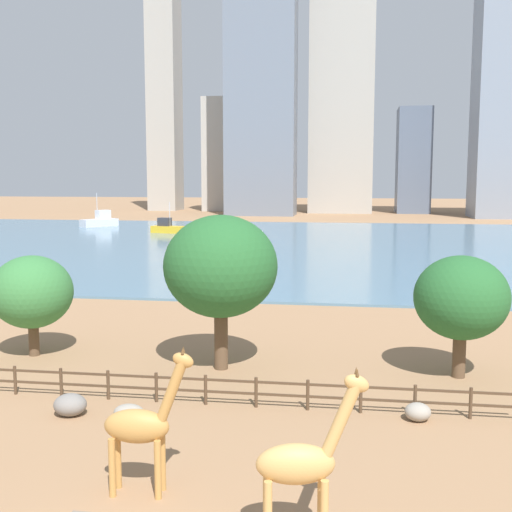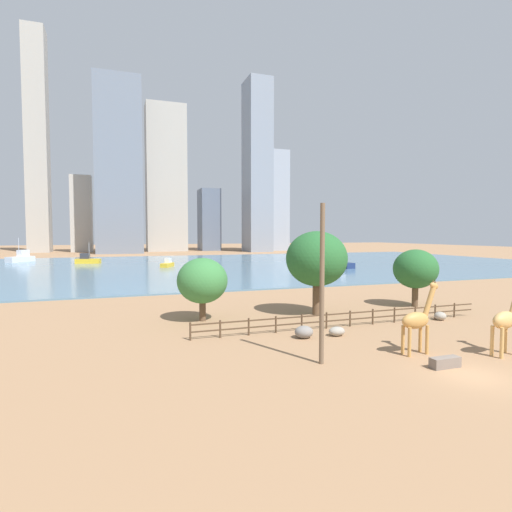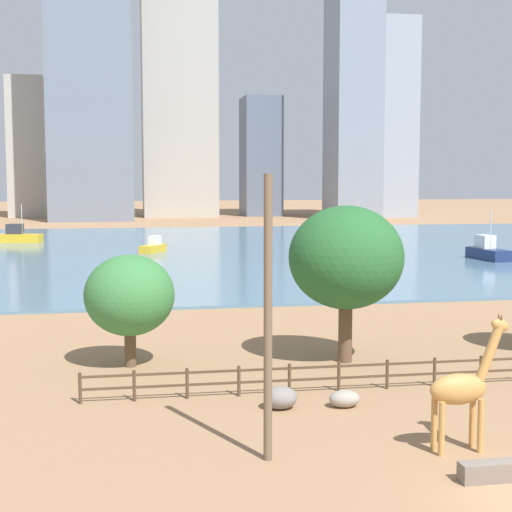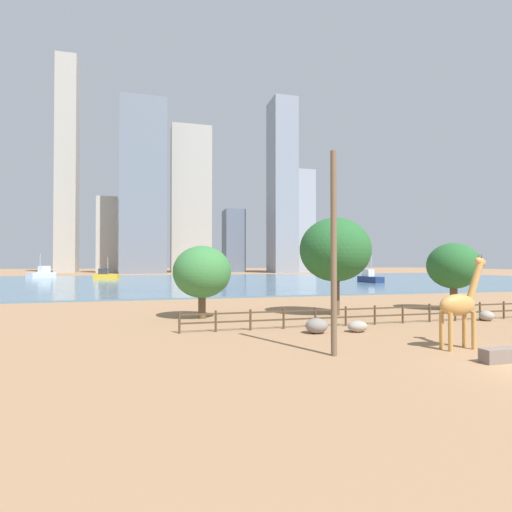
{
  "view_description": "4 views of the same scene",
  "coord_description": "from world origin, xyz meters",
  "px_view_note": "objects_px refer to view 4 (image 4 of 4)",
  "views": [
    {
      "loc": [
        6.22,
        -13.89,
        9.72
      ],
      "look_at": [
        -2.06,
        40.9,
        2.84
      ],
      "focal_mm": 45.0,
      "sensor_mm": 36.0,
      "label": 1
    },
    {
      "loc": [
        -17.79,
        -15.97,
        7.59
      ],
      "look_at": [
        -0.97,
        32.34,
        4.73
      ],
      "focal_mm": 28.0,
      "sensor_mm": 36.0,
      "label": 2
    },
    {
      "loc": [
        -11.31,
        -20.01,
        9.26
      ],
      "look_at": [
        -1.32,
        37.01,
        3.37
      ],
      "focal_mm": 55.0,
      "sensor_mm": 36.0,
      "label": 3
    },
    {
      "loc": [
        -14.78,
        -12.18,
        4.24
      ],
      "look_at": [
        -3.34,
        30.33,
        4.95
      ],
      "focal_mm": 28.0,
      "sensor_mm": 36.0,
      "label": 4
    }
  ],
  "objects_px": {
    "boulder_small": "(487,316)",
    "boat_sailboat": "(42,274)",
    "boulder_near_fence": "(358,326)",
    "boat_barge": "(370,278)",
    "tree_right_tall": "(335,250)",
    "utility_pole": "(334,253)",
    "tree_center_broad": "(202,272)",
    "boulder_by_pole": "(317,326)",
    "boat_ferry": "(106,275)",
    "boat_tug": "(185,278)",
    "feeding_trough": "(501,355)",
    "giraffe_companion": "(460,304)",
    "tree_left_large": "(453,266)"
  },
  "relations": [
    {
      "from": "boulder_small",
      "to": "giraffe_companion",
      "type": "bearing_deg",
      "value": -140.65
    },
    {
      "from": "boulder_by_pole",
      "to": "tree_left_large",
      "type": "height_order",
      "value": "tree_left_large"
    },
    {
      "from": "feeding_trough",
      "to": "tree_right_tall",
      "type": "height_order",
      "value": "tree_right_tall"
    },
    {
      "from": "boulder_by_pole",
      "to": "boat_barge",
      "type": "bearing_deg",
      "value": 56.04
    },
    {
      "from": "tree_center_broad",
      "to": "giraffe_companion",
      "type": "bearing_deg",
      "value": -52.08
    },
    {
      "from": "boulder_by_pole",
      "to": "tree_center_broad",
      "type": "height_order",
      "value": "tree_center_broad"
    },
    {
      "from": "tree_left_large",
      "to": "tree_right_tall",
      "type": "xyz_separation_m",
      "value": [
        -11.72,
        -0.37,
        1.33
      ]
    },
    {
      "from": "boulder_near_fence",
      "to": "boat_ferry",
      "type": "bearing_deg",
      "value": 105.36
    },
    {
      "from": "feeding_trough",
      "to": "boat_ferry",
      "type": "height_order",
      "value": "boat_ferry"
    },
    {
      "from": "boulder_by_pole",
      "to": "tree_left_large",
      "type": "distance_m",
      "value": 18.52
    },
    {
      "from": "feeding_trough",
      "to": "tree_right_tall",
      "type": "distance_m",
      "value": 16.44
    },
    {
      "from": "tree_left_large",
      "to": "tree_center_broad",
      "type": "bearing_deg",
      "value": 178.72
    },
    {
      "from": "boat_tug",
      "to": "boulder_small",
      "type": "bearing_deg",
      "value": 42.79
    },
    {
      "from": "feeding_trough",
      "to": "boat_ferry",
      "type": "bearing_deg",
      "value": 105.29
    },
    {
      "from": "giraffe_companion",
      "to": "boat_tug",
      "type": "distance_m",
      "value": 70.53
    },
    {
      "from": "tree_left_large",
      "to": "boat_ferry",
      "type": "height_order",
      "value": "tree_left_large"
    },
    {
      "from": "boulder_near_fence",
      "to": "boat_barge",
      "type": "bearing_deg",
      "value": 58.26
    },
    {
      "from": "giraffe_companion",
      "to": "feeding_trough",
      "type": "height_order",
      "value": "giraffe_companion"
    },
    {
      "from": "boat_sailboat",
      "to": "boat_barge",
      "type": "xyz_separation_m",
      "value": [
        70.23,
        -43.56,
        -0.16
      ]
    },
    {
      "from": "tree_right_tall",
      "to": "boat_ferry",
      "type": "relative_size",
      "value": 1.27
    },
    {
      "from": "tree_right_tall",
      "to": "boat_sailboat",
      "type": "relative_size",
      "value": 1.09
    },
    {
      "from": "boulder_near_fence",
      "to": "boat_sailboat",
      "type": "xyz_separation_m",
      "value": [
        -39.34,
        93.49,
        0.92
      ]
    },
    {
      "from": "boulder_small",
      "to": "tree_right_tall",
      "type": "height_order",
      "value": "tree_right_tall"
    },
    {
      "from": "boat_ferry",
      "to": "boat_sailboat",
      "type": "distance_m",
      "value": 20.68
    },
    {
      "from": "tree_center_broad",
      "to": "tree_right_tall",
      "type": "bearing_deg",
      "value": -4.7
    },
    {
      "from": "boulder_by_pole",
      "to": "giraffe_companion",
      "type": "bearing_deg",
      "value": -49.04
    },
    {
      "from": "boulder_near_fence",
      "to": "boat_tug",
      "type": "xyz_separation_m",
      "value": [
        -4.83,
        64.56,
        0.52
      ]
    },
    {
      "from": "giraffe_companion",
      "to": "boat_ferry",
      "type": "xyz_separation_m",
      "value": [
        -24.87,
        87.18,
        -1.1
      ]
    },
    {
      "from": "boulder_near_fence",
      "to": "boat_barge",
      "type": "distance_m",
      "value": 58.72
    },
    {
      "from": "boat_ferry",
      "to": "boat_tug",
      "type": "height_order",
      "value": "boat_ferry"
    },
    {
      "from": "boulder_small",
      "to": "tree_left_large",
      "type": "height_order",
      "value": "tree_left_large"
    },
    {
      "from": "boulder_near_fence",
      "to": "tree_center_broad",
      "type": "bearing_deg",
      "value": 135.15
    },
    {
      "from": "boulder_near_fence",
      "to": "boulder_small",
      "type": "xyz_separation_m",
      "value": [
        11.42,
        1.78,
        0.02
      ]
    },
    {
      "from": "boulder_near_fence",
      "to": "boulder_by_pole",
      "type": "bearing_deg",
      "value": 174.76
    },
    {
      "from": "boulder_by_pole",
      "to": "boat_barge",
      "type": "xyz_separation_m",
      "value": [
        33.48,
        49.7,
        0.65
      ]
    },
    {
      "from": "tree_left_large",
      "to": "tree_center_broad",
      "type": "relative_size",
      "value": 1.09
    },
    {
      "from": "boulder_by_pole",
      "to": "feeding_trough",
      "type": "distance_m",
      "value": 9.68
    },
    {
      "from": "boulder_by_pole",
      "to": "boat_barge",
      "type": "relative_size",
      "value": 0.22
    },
    {
      "from": "boulder_small",
      "to": "boat_sailboat",
      "type": "height_order",
      "value": "boat_sailboat"
    },
    {
      "from": "giraffe_companion",
      "to": "boulder_small",
      "type": "bearing_deg",
      "value": 36.37
    },
    {
      "from": "tree_left_large",
      "to": "giraffe_companion",
      "type": "bearing_deg",
      "value": -130.54
    },
    {
      "from": "boat_barge",
      "to": "utility_pole",
      "type": "bearing_deg",
      "value": -38.31
    },
    {
      "from": "utility_pole",
      "to": "tree_center_broad",
      "type": "distance_m",
      "value": 14.31
    },
    {
      "from": "boulder_near_fence",
      "to": "tree_right_tall",
      "type": "relative_size",
      "value": 0.16
    },
    {
      "from": "boat_barge",
      "to": "tree_right_tall",
      "type": "bearing_deg",
      "value": -39.94
    },
    {
      "from": "tree_left_large",
      "to": "boulder_small",
      "type": "bearing_deg",
      "value": -112.5
    },
    {
      "from": "boulder_by_pole",
      "to": "boulder_small",
      "type": "xyz_separation_m",
      "value": [
        14.01,
        1.54,
        -0.09
      ]
    },
    {
      "from": "giraffe_companion",
      "to": "tree_center_broad",
      "type": "xyz_separation_m",
      "value": [
        -10.85,
        13.92,
        1.33
      ]
    },
    {
      "from": "boat_ferry",
      "to": "tree_center_broad",
      "type": "bearing_deg",
      "value": -65.67
    },
    {
      "from": "boat_tug",
      "to": "utility_pole",
      "type": "bearing_deg",
      "value": 28.83
    }
  ]
}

